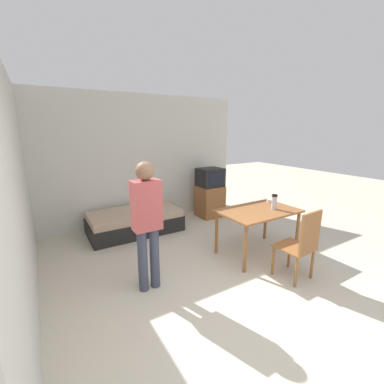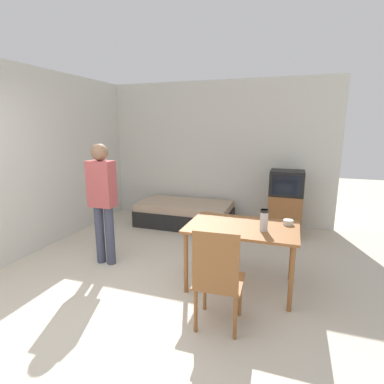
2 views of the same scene
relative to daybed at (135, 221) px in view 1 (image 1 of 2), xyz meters
name	(u,v)px [view 1 (image 1 of 2)]	position (x,y,z in m)	size (l,w,h in m)	color
ground_plane	(268,335)	(0.24, -3.25, -0.22)	(20.00, 20.00, 0.00)	beige
wall_back	(134,161)	(0.24, 0.57, 1.13)	(4.89, 0.06, 2.70)	silver
wall_left	(18,190)	(-1.73, -1.36, 1.13)	(0.06, 4.79, 2.70)	silver
daybed	(135,221)	(0.00, 0.00, 0.00)	(1.76, 0.91, 0.44)	black
tv	(210,193)	(1.82, 0.03, 0.33)	(0.55, 0.52, 1.13)	brown
dining_table	(258,215)	(1.40, -1.91, 0.44)	(1.24, 0.80, 0.75)	brown
wooden_chair	(302,243)	(1.33, -2.77, 0.33)	(0.46, 0.46, 1.00)	brown
person_standing	(147,218)	(-0.46, -1.90, 0.74)	(0.34, 0.22, 1.64)	#3D4256
thermos_flask	(274,201)	(1.65, -2.00, 0.66)	(0.09, 0.09, 0.24)	#B7B7BC
mate_bowl	(270,201)	(1.89, -1.69, 0.56)	(0.11, 0.11, 0.06)	beige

